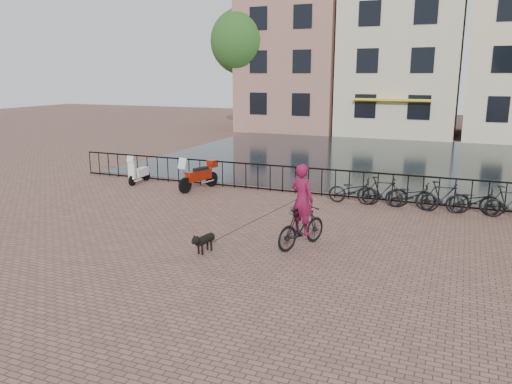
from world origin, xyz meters
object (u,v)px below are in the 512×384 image
at_px(cyclist, 302,211).
at_px(dog, 205,242).
at_px(motorcycle, 199,172).
at_px(scooter, 139,168).

bearing_deg(cyclist, dog, 55.23).
height_order(cyclist, motorcycle, cyclist).
distance_m(cyclist, motorcycle, 7.32).
relative_size(cyclist, scooter, 1.89).
bearing_deg(dog, scooter, 145.52).
bearing_deg(cyclist, motorcycle, -17.25).
xyz_separation_m(dog, motorcycle, (-3.50, 6.04, 0.42)).
distance_m(cyclist, dog, 2.57).
relative_size(dog, motorcycle, 0.42).
relative_size(cyclist, dog, 3.06).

